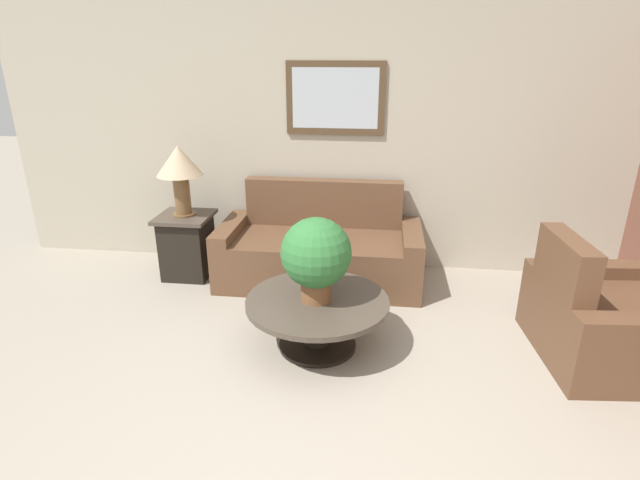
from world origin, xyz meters
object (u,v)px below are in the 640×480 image
at_px(coffee_table, 317,312).
at_px(table_lamp, 179,166).
at_px(potted_plant_on_table, 316,255).
at_px(couch_main, 320,251).
at_px(armchair, 608,322).
at_px(side_table, 187,245).

bearing_deg(coffee_table, table_lamp, 141.97).
xyz_separation_m(table_lamp, potted_plant_on_table, (1.43, -1.13, -0.35)).
height_order(couch_main, armchair, same).
relative_size(coffee_table, table_lamp, 1.58).
bearing_deg(armchair, table_lamp, 69.10).
xyz_separation_m(coffee_table, side_table, (-1.44, 1.13, 0.03)).
bearing_deg(couch_main, table_lamp, -177.35).
relative_size(coffee_table, side_table, 1.68).
distance_m(armchair, coffee_table, 2.10).
bearing_deg(potted_plant_on_table, side_table, 141.77).
bearing_deg(potted_plant_on_table, table_lamp, 141.77).
relative_size(couch_main, armchair, 1.71).
bearing_deg(couch_main, armchair, -25.38).
relative_size(armchair, side_table, 1.77).
relative_size(armchair, coffee_table, 1.05).
relative_size(couch_main, coffee_table, 1.80).
distance_m(coffee_table, potted_plant_on_table, 0.46).
relative_size(couch_main, potted_plant_on_table, 3.06).
bearing_deg(table_lamp, side_table, 63.43).
distance_m(coffee_table, table_lamp, 2.00).
bearing_deg(potted_plant_on_table, coffee_table, 14.15).
distance_m(armchair, side_table, 3.67).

